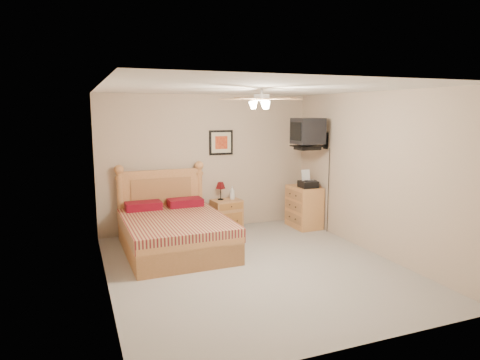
% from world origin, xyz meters
% --- Properties ---
extents(floor, '(4.50, 4.50, 0.00)m').
position_xyz_m(floor, '(0.00, 0.00, 0.00)').
color(floor, gray).
rests_on(floor, ground).
extents(ceiling, '(4.00, 4.50, 0.04)m').
position_xyz_m(ceiling, '(0.00, 0.00, 2.50)').
color(ceiling, white).
rests_on(ceiling, ground).
extents(wall_back, '(4.00, 0.04, 2.50)m').
position_xyz_m(wall_back, '(0.00, 2.25, 1.25)').
color(wall_back, tan).
rests_on(wall_back, ground).
extents(wall_front, '(4.00, 0.04, 2.50)m').
position_xyz_m(wall_front, '(0.00, -2.25, 1.25)').
color(wall_front, tan).
rests_on(wall_front, ground).
extents(wall_left, '(0.04, 4.50, 2.50)m').
position_xyz_m(wall_left, '(-2.00, 0.00, 1.25)').
color(wall_left, tan).
rests_on(wall_left, ground).
extents(wall_right, '(0.04, 4.50, 2.50)m').
position_xyz_m(wall_right, '(2.00, 0.00, 1.25)').
color(wall_right, tan).
rests_on(wall_right, ground).
extents(bed, '(1.57, 2.04, 1.31)m').
position_xyz_m(bed, '(-0.88, 1.12, 0.65)').
color(bed, '#B6783E').
rests_on(bed, ground).
extents(nightstand, '(0.56, 0.45, 0.57)m').
position_xyz_m(nightstand, '(0.29, 2.00, 0.28)').
color(nightstand, '#9F6633').
rests_on(nightstand, ground).
extents(table_lamp, '(0.22, 0.22, 0.33)m').
position_xyz_m(table_lamp, '(0.20, 2.07, 0.73)').
color(table_lamp, '#5A0D10').
rests_on(table_lamp, nightstand).
extents(lotion_bottle, '(0.10, 0.10, 0.25)m').
position_xyz_m(lotion_bottle, '(0.41, 2.02, 0.69)').
color(lotion_bottle, silver).
rests_on(lotion_bottle, nightstand).
extents(framed_picture, '(0.46, 0.04, 0.46)m').
position_xyz_m(framed_picture, '(0.27, 2.23, 1.62)').
color(framed_picture, black).
rests_on(framed_picture, wall_back).
extents(dresser, '(0.48, 0.68, 0.79)m').
position_xyz_m(dresser, '(1.73, 1.63, 0.39)').
color(dresser, '#BC7745').
rests_on(dresser, ground).
extents(fax_machine, '(0.32, 0.33, 0.33)m').
position_xyz_m(fax_machine, '(1.74, 1.52, 0.95)').
color(fax_machine, black).
rests_on(fax_machine, dresser).
extents(magazine_lower, '(0.18, 0.24, 0.02)m').
position_xyz_m(magazine_lower, '(1.75, 1.83, 0.80)').
color(magazine_lower, beige).
rests_on(magazine_lower, dresser).
extents(magazine_upper, '(0.28, 0.32, 0.02)m').
position_xyz_m(magazine_upper, '(1.75, 1.82, 0.82)').
color(magazine_upper, tan).
rests_on(magazine_upper, magazine_lower).
extents(wall_tv, '(0.56, 0.46, 0.58)m').
position_xyz_m(wall_tv, '(1.75, 1.34, 1.81)').
color(wall_tv, black).
rests_on(wall_tv, wall_right).
extents(ceiling_fan, '(1.14, 1.14, 0.28)m').
position_xyz_m(ceiling_fan, '(0.00, -0.20, 2.36)').
color(ceiling_fan, white).
rests_on(ceiling_fan, ceiling).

